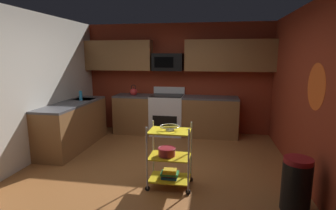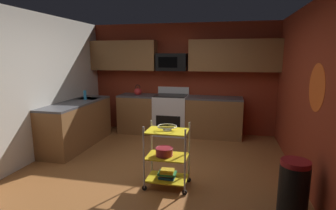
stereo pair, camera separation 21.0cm
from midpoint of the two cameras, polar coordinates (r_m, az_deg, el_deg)
name	(u,v)px [view 1 (the left image)]	position (r m, az deg, el deg)	size (l,w,h in m)	color
floor	(156,172)	(4.48, -3.96, -14.14)	(4.40, 4.80, 0.04)	#995B2D
wall_back	(177,79)	(6.48, 1.05, 5.68)	(4.52, 0.06, 2.60)	maroon
wall_left	(26,89)	(5.13, -29.19, 3.06)	(0.06, 4.80, 2.60)	silver
wall_right	(311,95)	(4.17, 27.04, 1.83)	(0.06, 4.80, 2.60)	maroon
wall_flower_decal	(316,87)	(3.91, 27.82, 3.47)	(0.62, 0.62, 0.00)	#E5591E
counter_run	(138,119)	(5.99, -7.46, -2.93)	(3.64, 2.49, 0.92)	brown
oven_range	(167,114)	(6.32, -1.14, -1.99)	(0.76, 0.65, 1.10)	white
upper_cabinets	(178,56)	(6.26, 1.17, 10.55)	(4.40, 0.33, 0.70)	brown
microwave	(168,62)	(6.27, -1.00, 9.18)	(0.70, 0.39, 0.40)	black
rolling_cart	(170,156)	(3.81, -1.22, -10.92)	(0.64, 0.40, 0.91)	silver
fruit_bowl	(170,127)	(3.68, -1.24, -4.79)	(0.27, 0.27, 0.07)	silver
mixing_bowl_large	(167,152)	(3.80, -1.88, -9.96)	(0.25, 0.25, 0.11)	maroon
book_stack	(170,174)	(3.92, -1.20, -14.56)	(0.25, 0.19, 0.12)	#1E4C8C
kettle	(134,92)	(6.43, -8.31, 2.81)	(0.21, 0.18, 0.26)	red
dish_soap_bottle	(81,96)	(5.92, -19.18, 1.91)	(0.06, 0.06, 0.20)	#2D8CBF
trash_can	(296,184)	(3.62, 24.26, -15.28)	(0.34, 0.42, 0.66)	black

